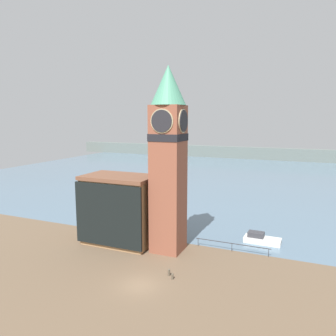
{
  "coord_description": "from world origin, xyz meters",
  "views": [
    {
      "loc": [
        15.17,
        -28.05,
        17.2
      ],
      "look_at": [
        0.18,
        7.32,
        11.33
      ],
      "focal_mm": 35.0,
      "sensor_mm": 36.0,
      "label": 1
    }
  ],
  "objects_px": {
    "boat_near": "(261,239)",
    "mooring_bollard_near": "(172,276)",
    "clock_tower": "(168,156)",
    "mooring_bollard_far": "(169,272)",
    "pier_building": "(119,209)"
  },
  "relations": [
    {
      "from": "clock_tower",
      "to": "mooring_bollard_far",
      "type": "distance_m",
      "value": 14.04
    },
    {
      "from": "boat_near",
      "to": "mooring_bollard_near",
      "type": "xyz_separation_m",
      "value": [
        -7.42,
        -14.5,
        -0.17
      ]
    },
    {
      "from": "pier_building",
      "to": "boat_near",
      "type": "relative_size",
      "value": 1.97
    },
    {
      "from": "pier_building",
      "to": "mooring_bollard_far",
      "type": "relative_size",
      "value": 12.26
    },
    {
      "from": "mooring_bollard_near",
      "to": "mooring_bollard_far",
      "type": "distance_m",
      "value": 0.9
    },
    {
      "from": "pier_building",
      "to": "boat_near",
      "type": "distance_m",
      "value": 20.14
    },
    {
      "from": "mooring_bollard_far",
      "to": "pier_building",
      "type": "bearing_deg",
      "value": 147.83
    },
    {
      "from": "mooring_bollard_near",
      "to": "mooring_bollard_far",
      "type": "relative_size",
      "value": 0.84
    },
    {
      "from": "clock_tower",
      "to": "pier_building",
      "type": "height_order",
      "value": "clock_tower"
    },
    {
      "from": "mooring_bollard_near",
      "to": "mooring_bollard_far",
      "type": "height_order",
      "value": "mooring_bollard_far"
    },
    {
      "from": "pier_building",
      "to": "mooring_bollard_near",
      "type": "relative_size",
      "value": 14.66
    },
    {
      "from": "pier_building",
      "to": "mooring_bollard_near",
      "type": "height_order",
      "value": "pier_building"
    },
    {
      "from": "mooring_bollard_near",
      "to": "pier_building",
      "type": "bearing_deg",
      "value": 147.11
    },
    {
      "from": "clock_tower",
      "to": "mooring_bollard_near",
      "type": "bearing_deg",
      "value": -63.91
    },
    {
      "from": "pier_building",
      "to": "mooring_bollard_near",
      "type": "bearing_deg",
      "value": -32.89
    }
  ]
}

